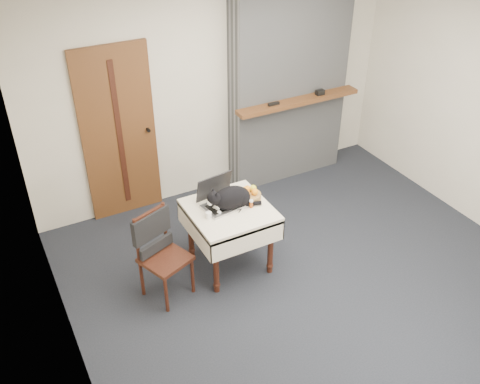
{
  "coord_description": "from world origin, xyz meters",
  "views": [
    {
      "loc": [
        -2.49,
        -3.27,
        3.68
      ],
      "look_at": [
        -0.49,
        0.48,
        0.89
      ],
      "focal_mm": 40.0,
      "sensor_mm": 36.0,
      "label": 1
    }
  ],
  "objects_px": {
    "pill_bottle": "(251,204)",
    "chair": "(158,243)",
    "door": "(119,134)",
    "fruit_basket": "(249,195)",
    "side_table": "(230,218)",
    "cream_jar": "(209,215)",
    "laptop": "(220,198)",
    "cat": "(232,198)"
  },
  "relations": [
    {
      "from": "door",
      "to": "fruit_basket",
      "type": "height_order",
      "value": "door"
    },
    {
      "from": "side_table",
      "to": "door",
      "type": "bearing_deg",
      "value": 113.13
    },
    {
      "from": "fruit_basket",
      "to": "pill_bottle",
      "type": "bearing_deg",
      "value": -111.96
    },
    {
      "from": "cat",
      "to": "pill_bottle",
      "type": "distance_m",
      "value": 0.2
    },
    {
      "from": "fruit_basket",
      "to": "chair",
      "type": "xyz_separation_m",
      "value": [
        -1.01,
        -0.07,
        -0.18
      ]
    },
    {
      "from": "fruit_basket",
      "to": "cream_jar",
      "type": "bearing_deg",
      "value": -168.53
    },
    {
      "from": "pill_bottle",
      "to": "laptop",
      "type": "bearing_deg",
      "value": 141.38
    },
    {
      "from": "side_table",
      "to": "chair",
      "type": "height_order",
      "value": "chair"
    },
    {
      "from": "fruit_basket",
      "to": "side_table",
      "type": "bearing_deg",
      "value": -168.09
    },
    {
      "from": "chair",
      "to": "door",
      "type": "bearing_deg",
      "value": 63.21
    },
    {
      "from": "cream_jar",
      "to": "chair",
      "type": "height_order",
      "value": "chair"
    },
    {
      "from": "side_table",
      "to": "cat",
      "type": "xyz_separation_m",
      "value": [
        0.03,
        0.01,
        0.23
      ]
    },
    {
      "from": "cat",
      "to": "chair",
      "type": "height_order",
      "value": "cat"
    },
    {
      "from": "door",
      "to": "side_table",
      "type": "xyz_separation_m",
      "value": [
        0.62,
        -1.44,
        -0.41
      ]
    },
    {
      "from": "fruit_basket",
      "to": "chair",
      "type": "relative_size",
      "value": 0.26
    },
    {
      "from": "cream_jar",
      "to": "chair",
      "type": "xyz_separation_m",
      "value": [
        -0.52,
        0.03,
        -0.16
      ]
    },
    {
      "from": "pill_bottle",
      "to": "chair",
      "type": "bearing_deg",
      "value": 176.23
    },
    {
      "from": "cream_jar",
      "to": "fruit_basket",
      "type": "relative_size",
      "value": 0.28
    },
    {
      "from": "door",
      "to": "cat",
      "type": "xyz_separation_m",
      "value": [
        0.65,
        -1.44,
        -0.19
      ]
    },
    {
      "from": "laptop",
      "to": "cat",
      "type": "height_order",
      "value": "laptop"
    },
    {
      "from": "cream_jar",
      "to": "chair",
      "type": "relative_size",
      "value": 0.07
    },
    {
      "from": "side_table",
      "to": "chair",
      "type": "relative_size",
      "value": 0.87
    },
    {
      "from": "pill_bottle",
      "to": "chair",
      "type": "xyz_separation_m",
      "value": [
        -0.96,
        0.06,
        -0.17
      ]
    },
    {
      "from": "chair",
      "to": "side_table",
      "type": "bearing_deg",
      "value": -19.9
    },
    {
      "from": "door",
      "to": "fruit_basket",
      "type": "distance_m",
      "value": 1.66
    },
    {
      "from": "pill_bottle",
      "to": "fruit_basket",
      "type": "xyz_separation_m",
      "value": [
        0.05,
        0.13,
        0.01
      ]
    },
    {
      "from": "cat",
      "to": "side_table",
      "type": "bearing_deg",
      "value": -168.08
    },
    {
      "from": "pill_bottle",
      "to": "fruit_basket",
      "type": "bearing_deg",
      "value": 68.04
    },
    {
      "from": "door",
      "to": "laptop",
      "type": "xyz_separation_m",
      "value": [
        0.57,
        -1.33,
        -0.23
      ]
    },
    {
      "from": "door",
      "to": "pill_bottle",
      "type": "height_order",
      "value": "door"
    },
    {
      "from": "door",
      "to": "laptop",
      "type": "bearing_deg",
      "value": -66.82
    },
    {
      "from": "door",
      "to": "cream_jar",
      "type": "distance_m",
      "value": 1.56
    },
    {
      "from": "side_table",
      "to": "cream_jar",
      "type": "distance_m",
      "value": 0.29
    },
    {
      "from": "side_table",
      "to": "chair",
      "type": "distance_m",
      "value": 0.76
    },
    {
      "from": "cat",
      "to": "fruit_basket",
      "type": "xyz_separation_m",
      "value": [
        0.22,
        0.05,
        -0.06
      ]
    },
    {
      "from": "cat",
      "to": "cream_jar",
      "type": "xyz_separation_m",
      "value": [
        -0.27,
        -0.05,
        -0.08
      ]
    },
    {
      "from": "door",
      "to": "cream_jar",
      "type": "bearing_deg",
      "value": -75.94
    },
    {
      "from": "cat",
      "to": "fruit_basket",
      "type": "relative_size",
      "value": 2.36
    },
    {
      "from": "side_table",
      "to": "cream_jar",
      "type": "bearing_deg",
      "value": -168.99
    },
    {
      "from": "cat",
      "to": "cream_jar",
      "type": "bearing_deg",
      "value": -170.64
    },
    {
      "from": "door",
      "to": "side_table",
      "type": "distance_m",
      "value": 1.62
    },
    {
      "from": "laptop",
      "to": "pill_bottle",
      "type": "bearing_deg",
      "value": -46.51
    }
  ]
}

